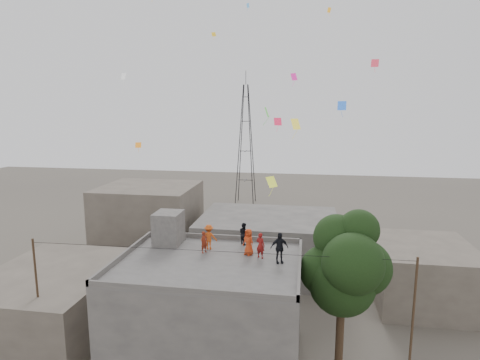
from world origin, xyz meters
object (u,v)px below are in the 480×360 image
object	(u,v)px
transmission_tower	(246,145)
tree	(346,266)
person_dark_adult	(279,248)
stair_head_box	(169,228)
person_red_adult	(260,245)

from	to	relation	value
transmission_tower	tree	bearing A→B (deg)	-73.91
tree	transmission_tower	distance (m)	41.12
tree	person_dark_adult	world-z (taller)	tree
stair_head_box	transmission_tower	world-z (taller)	transmission_tower
person_dark_adult	person_red_adult	bearing A→B (deg)	132.31
tree	person_dark_adult	xyz separation A→B (m)	(-3.56, -0.11, 0.85)
stair_head_box	tree	world-z (taller)	tree
person_dark_adult	stair_head_box	bearing A→B (deg)	143.03
stair_head_box	person_dark_adult	world-z (taller)	stair_head_box
stair_head_box	tree	distance (m)	10.80
person_red_adult	person_dark_adult	world-z (taller)	person_dark_adult
tree	person_red_adult	bearing A→B (deg)	174.37
person_dark_adult	tree	bearing A→B (deg)	-18.38
person_red_adult	person_dark_adult	bearing A→B (deg)	177.66
tree	person_red_adult	distance (m)	4.73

